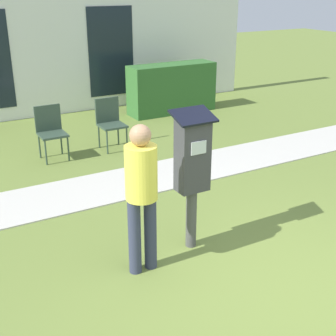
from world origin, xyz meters
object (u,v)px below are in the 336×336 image
person_standing (141,188)px  outdoor_chair_left (50,128)px  parking_meter (192,163)px  outdoor_chair_middle (110,119)px

person_standing → outdoor_chair_left: bearing=82.5°
parking_meter → outdoor_chair_left: bearing=98.3°
parking_meter → outdoor_chair_middle: parking_meter is taller
outdoor_chair_left → parking_meter: bearing=-92.9°
person_standing → outdoor_chair_middle: bearing=66.7°
parking_meter → person_standing: (-0.69, -0.15, -0.09)m
person_standing → outdoor_chair_middle: size_ratio=1.76×
outdoor_chair_middle → outdoor_chair_left: bearing=-176.6°
parking_meter → outdoor_chair_left: size_ratio=1.77×
person_standing → outdoor_chair_middle: (1.23, 3.73, -0.40)m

